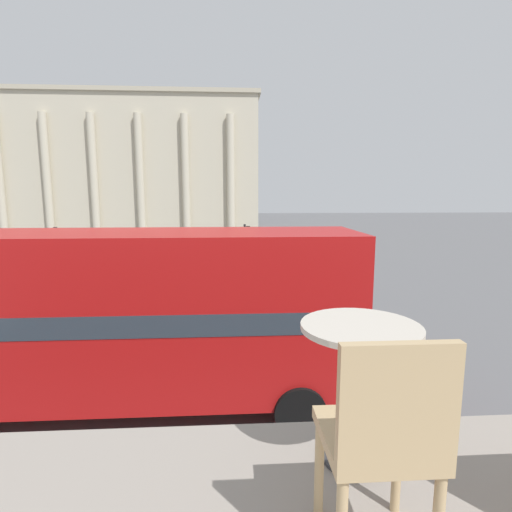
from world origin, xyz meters
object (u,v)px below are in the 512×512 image
object	(u,v)px
double_decker_bus	(116,314)
traffic_light_near	(61,267)
cafe_dining_table	(359,362)
pedestrian_olive	(350,272)
pedestrian_yellow	(113,245)
cafe_chair_0	(383,436)
traffic_light_mid	(246,245)
pedestrian_red	(117,244)
plaza_building_left	(131,166)
car_navy	(164,269)
car_silver	(174,290)

from	to	relation	value
double_decker_bus	traffic_light_near	world-z (taller)	double_decker_bus
traffic_light_near	cafe_dining_table	bearing A→B (deg)	-61.28
double_decker_bus	pedestrian_olive	xyz separation A→B (m)	(8.63, 11.22, -1.37)
double_decker_bus	pedestrian_olive	distance (m)	14.22
double_decker_bus	pedestrian_yellow	size ratio (longest dim) A/B	6.51
cafe_chair_0	pedestrian_yellow	xyz separation A→B (m)	(-9.80, 30.43, -3.13)
double_decker_bus	traffic_light_near	bearing A→B (deg)	121.48
cafe_chair_0	pedestrian_olive	bearing A→B (deg)	75.60
double_decker_bus	traffic_light_mid	size ratio (longest dim) A/B	3.19
cafe_chair_0	pedestrian_olive	world-z (taller)	cafe_chair_0
double_decker_bus	pedestrian_red	bearing A→B (deg)	103.75
traffic_light_mid	pedestrian_red	xyz separation A→B (m)	(-9.74, 10.41, -1.18)
traffic_light_near	pedestrian_red	world-z (taller)	traffic_light_near
cafe_chair_0	pedestrian_red	size ratio (longest dim) A/B	0.52
cafe_dining_table	traffic_light_mid	size ratio (longest dim) A/B	0.22
cafe_chair_0	plaza_building_left	size ratio (longest dim) A/B	0.03
cafe_dining_table	car_navy	size ratio (longest dim) A/B	0.17
car_silver	traffic_light_mid	bearing A→B (deg)	-0.10
cafe_chair_0	pedestrian_yellow	bearing A→B (deg)	110.09
plaza_building_left	traffic_light_mid	bearing A→B (deg)	-67.47
cafe_chair_0	traffic_light_near	size ratio (longest dim) A/B	0.24
car_navy	pedestrian_olive	distance (m)	10.25
pedestrian_red	car_navy	bearing A→B (deg)	-178.16
pedestrian_red	traffic_light_near	bearing A→B (deg)	162.59
cafe_dining_table	plaza_building_left	distance (m)	54.92
traffic_light_mid	pedestrian_olive	distance (m)	5.58
cafe_dining_table	cafe_chair_0	xyz separation A→B (m)	(-0.11, -0.59, -0.02)
traffic_light_near	pedestrian_yellow	xyz separation A→B (m)	(-3.62, 18.36, -1.58)
car_navy	car_silver	size ratio (longest dim) A/B	1.00
cafe_dining_table	plaza_building_left	size ratio (longest dim) A/B	0.02
traffic_light_near	traffic_light_mid	bearing A→B (deg)	50.20
double_decker_bus	traffic_light_near	xyz separation A→B (m)	(-3.11, 4.71, 0.21)
traffic_light_near	car_navy	size ratio (longest dim) A/B	0.92
plaza_building_left	pedestrian_yellow	world-z (taller)	plaza_building_left
traffic_light_near	car_silver	bearing A→B (deg)	52.48
car_navy	pedestrian_red	bearing A→B (deg)	53.65
car_navy	pedestrian_red	distance (m)	10.38
traffic_light_near	pedestrian_red	size ratio (longest dim) A/B	2.20
plaza_building_left	pedestrian_red	xyz separation A→B (m)	(4.26, -23.35, -7.49)
pedestrian_red	pedestrian_yellow	xyz separation A→B (m)	(-0.32, 0.22, -0.07)
car_silver	pedestrian_red	distance (m)	15.49
double_decker_bus	plaza_building_left	bearing A→B (deg)	101.09
plaza_building_left	pedestrian_olive	size ratio (longest dim) A/B	20.73
cafe_chair_0	pedestrian_yellow	distance (m)	32.12
pedestrian_olive	pedestrian_yellow	size ratio (longest dim) A/B	1.00
cafe_dining_table	car_silver	distance (m)	16.20
traffic_light_mid	pedestrian_red	bearing A→B (deg)	133.12
double_decker_bus	car_navy	distance (m)	13.97
pedestrian_olive	pedestrian_yellow	xyz separation A→B (m)	(-15.35, 11.85, 0.01)
cafe_dining_table	plaza_building_left	world-z (taller)	plaza_building_left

